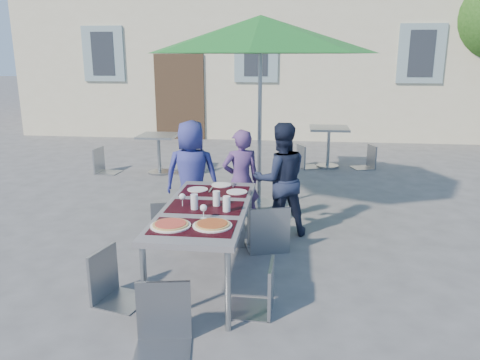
# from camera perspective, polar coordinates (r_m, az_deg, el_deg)

# --- Properties ---
(ground) EXTENTS (90.00, 90.00, 0.00)m
(ground) POSITION_cam_1_polar(r_m,az_deg,el_deg) (5.21, -5.34, -9.51)
(ground) COLOR #4E4F51
(ground) RESTS_ON ground
(dining_table) EXTENTS (0.80, 1.85, 0.76)m
(dining_table) POSITION_cam_1_polar(r_m,az_deg,el_deg) (4.49, -4.24, -3.97)
(dining_table) COLOR #4B4B50
(dining_table) RESTS_ON ground
(pizza_near_left) EXTENTS (0.34, 0.34, 0.03)m
(pizza_near_left) POSITION_cam_1_polar(r_m,az_deg,el_deg) (4.00, -8.47, -5.42)
(pizza_near_left) COLOR white
(pizza_near_left) RESTS_ON dining_table
(pizza_near_right) EXTENTS (0.33, 0.33, 0.03)m
(pizza_near_right) POSITION_cam_1_polar(r_m,az_deg,el_deg) (3.96, -3.39, -5.46)
(pizza_near_right) COLOR white
(pizza_near_right) RESTS_ON dining_table
(glassware) EXTENTS (0.51, 0.43, 0.15)m
(glassware) POSITION_cam_1_polar(r_m,az_deg,el_deg) (4.37, -3.87, -2.67)
(glassware) COLOR silver
(glassware) RESTS_ON dining_table
(place_settings) EXTENTS (0.69, 0.47, 0.01)m
(place_settings) POSITION_cam_1_polar(r_m,az_deg,el_deg) (5.04, -2.58, -1.06)
(place_settings) COLOR white
(place_settings) RESTS_ON dining_table
(child_0) EXTENTS (0.70, 0.48, 1.39)m
(child_0) POSITION_cam_1_polar(r_m,az_deg,el_deg) (5.90, -5.90, 0.57)
(child_0) COLOR navy
(child_0) RESTS_ON ground
(child_1) EXTENTS (0.55, 0.45, 1.29)m
(child_1) POSITION_cam_1_polar(r_m,az_deg,el_deg) (5.80, 0.11, -0.10)
(child_1) COLOR #583B78
(child_1) RESTS_ON ground
(child_2) EXTENTS (0.76, 0.56, 1.39)m
(child_2) POSITION_cam_1_polar(r_m,az_deg,el_deg) (5.68, 4.97, 0.05)
(child_2) COLOR #192139
(child_2) RESTS_ON ground
(chair_0) EXTENTS (0.56, 0.57, 1.02)m
(chair_0) POSITION_cam_1_polar(r_m,az_deg,el_deg) (5.46, -8.54, -1.69)
(chair_0) COLOR gray
(chair_0) RESTS_ON ground
(chair_1) EXTENTS (0.44, 0.45, 0.88)m
(chair_1) POSITION_cam_1_polar(r_m,az_deg,el_deg) (5.37, -1.53, -2.84)
(chair_1) COLOR gray
(chair_1) RESTS_ON ground
(chair_2) EXTENTS (0.56, 0.56, 1.02)m
(chair_2) POSITION_cam_1_polar(r_m,az_deg,el_deg) (5.20, 3.49, -2.44)
(chair_2) COLOR gray
(chair_2) RESTS_ON ground
(chair_3) EXTENTS (0.49, 0.49, 0.90)m
(chair_3) POSITION_cam_1_polar(r_m,az_deg,el_deg) (4.31, -15.57, -7.71)
(chair_3) COLOR gray
(chair_3) RESTS_ON ground
(chair_4) EXTENTS (0.39, 0.39, 0.85)m
(chair_4) POSITION_cam_1_polar(r_m,az_deg,el_deg) (4.00, 2.53, -9.52)
(chair_4) COLOR #92969D
(chair_4) RESTS_ON ground
(chair_5) EXTENTS (0.48, 0.49, 0.94)m
(chair_5) POSITION_cam_1_polar(r_m,az_deg,el_deg) (3.54, -9.64, -12.07)
(chair_5) COLOR gray
(chair_5) RESTS_ON ground
(patio_umbrella) EXTENTS (3.10, 3.10, 2.66)m
(patio_umbrella) POSITION_cam_1_polar(r_m,az_deg,el_deg) (6.43, 2.53, 17.19)
(patio_umbrella) COLOR #969A9D
(patio_umbrella) RESTS_ON ground
(cafe_table_0) EXTENTS (0.69, 0.69, 0.74)m
(cafe_table_0) POSITION_cam_1_polar(r_m,az_deg,el_deg) (8.86, -9.87, 3.96)
(cafe_table_0) COLOR #969A9D
(cafe_table_0) RESTS_ON ground
(bg_chair_l_0) EXTENTS (0.44, 0.44, 0.91)m
(bg_chair_l_0) POSITION_cam_1_polar(r_m,az_deg,el_deg) (9.15, -16.44, 4.09)
(bg_chair_l_0) COLOR #93989E
(bg_chair_l_0) RESTS_ON ground
(bg_chair_r_0) EXTENTS (0.51, 0.51, 0.91)m
(bg_chair_r_0) POSITION_cam_1_polar(r_m,az_deg,el_deg) (8.74, -6.33, 4.13)
(bg_chair_r_0) COLOR gray
(bg_chair_r_0) RESTS_ON ground
(cafe_table_1) EXTENTS (0.75, 0.75, 0.80)m
(cafe_table_1) POSITION_cam_1_polar(r_m,az_deg,el_deg) (9.38, 10.76, 4.94)
(cafe_table_1) COLOR #969A9D
(cafe_table_1) RESTS_ON ground
(bg_chair_l_1) EXTENTS (0.51, 0.51, 0.87)m
(bg_chair_l_1) POSITION_cam_1_polar(r_m,az_deg,el_deg) (9.27, 8.02, 4.55)
(bg_chair_l_1) COLOR gray
(bg_chair_l_1) RESTS_ON ground
(bg_chair_r_1) EXTENTS (0.48, 0.48, 0.87)m
(bg_chair_r_1) POSITION_cam_1_polar(r_m,az_deg,el_deg) (9.48, 15.36, 4.38)
(bg_chair_r_1) COLOR gray
(bg_chair_r_1) RESTS_ON ground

